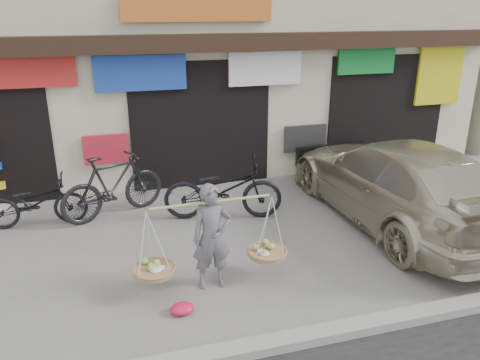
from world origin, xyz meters
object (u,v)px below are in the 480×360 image
object	(u,v)px
suv	(396,181)
bike_2	(223,189)
street_vendor	(212,241)
bike_0	(36,202)
bike_1	(113,186)

from	to	relation	value
suv	bike_2	bearing A→B (deg)	-19.03
street_vendor	bike_0	world-z (taller)	street_vendor
bike_2	street_vendor	bearing A→B (deg)	175.43
suv	bike_1	bearing A→B (deg)	-19.58
street_vendor	suv	bearing A→B (deg)	17.32
bike_0	bike_2	size ratio (longest dim) A/B	0.80
bike_1	bike_0	bearing A→B (deg)	69.27
bike_1	bike_2	bearing A→B (deg)	-131.57
street_vendor	bike_2	xyz separation A→B (m)	(0.70, 2.17, -0.12)
street_vendor	bike_1	size ratio (longest dim) A/B	1.08
bike_1	bike_2	xyz separation A→B (m)	(1.94, -0.65, -0.03)
street_vendor	bike_1	distance (m)	3.08
bike_0	suv	world-z (taller)	suv
bike_0	bike_2	world-z (taller)	bike_2
bike_2	suv	distance (m)	3.16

